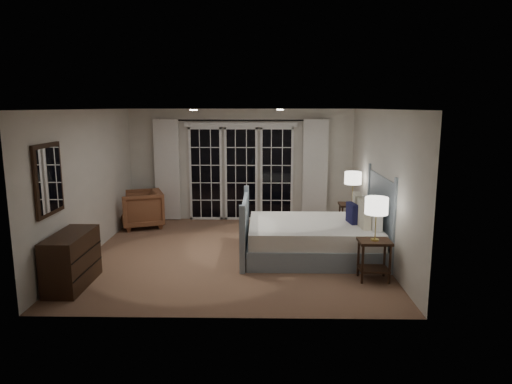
{
  "coord_description": "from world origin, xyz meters",
  "views": [
    {
      "loc": [
        0.52,
        -7.69,
        2.54
      ],
      "look_at": [
        0.37,
        0.27,
        1.05
      ],
      "focal_mm": 32.0,
      "sensor_mm": 36.0,
      "label": 1
    }
  ],
  "objects_px": {
    "bed": "(316,236)",
    "dresser": "(72,260)",
    "lamp_left": "(377,206)",
    "armchair": "(142,209)",
    "nightstand_left": "(374,254)",
    "lamp_right": "(353,178)",
    "nightstand_right": "(352,215)"
  },
  "relations": [
    {
      "from": "nightstand_right",
      "to": "dresser",
      "type": "bearing_deg",
      "value": -149.06
    },
    {
      "from": "bed",
      "to": "armchair",
      "type": "height_order",
      "value": "bed"
    },
    {
      "from": "nightstand_left",
      "to": "dresser",
      "type": "height_order",
      "value": "dresser"
    },
    {
      "from": "dresser",
      "to": "nightstand_left",
      "type": "bearing_deg",
      "value": 3.99
    },
    {
      "from": "armchair",
      "to": "nightstand_right",
      "type": "bearing_deg",
      "value": 61.86
    },
    {
      "from": "bed",
      "to": "lamp_left",
      "type": "bearing_deg",
      "value": -56.26
    },
    {
      "from": "lamp_right",
      "to": "nightstand_right",
      "type": "bearing_deg",
      "value": -90.0
    },
    {
      "from": "bed",
      "to": "dresser",
      "type": "xyz_separation_m",
      "value": [
        -3.64,
        -1.41,
        0.04
      ]
    },
    {
      "from": "nightstand_left",
      "to": "lamp_right",
      "type": "bearing_deg",
      "value": 87.24
    },
    {
      "from": "bed",
      "to": "nightstand_right",
      "type": "relative_size",
      "value": 3.66
    },
    {
      "from": "bed",
      "to": "armchair",
      "type": "distance_m",
      "value": 3.98
    },
    {
      "from": "armchair",
      "to": "lamp_right",
      "type": "bearing_deg",
      "value": 61.86
    },
    {
      "from": "bed",
      "to": "nightstand_left",
      "type": "height_order",
      "value": "bed"
    },
    {
      "from": "lamp_left",
      "to": "armchair",
      "type": "distance_m",
      "value": 5.24
    },
    {
      "from": "nightstand_right",
      "to": "armchair",
      "type": "distance_m",
      "value": 4.4
    },
    {
      "from": "lamp_right",
      "to": "armchair",
      "type": "relative_size",
      "value": 0.74
    },
    {
      "from": "nightstand_left",
      "to": "nightstand_right",
      "type": "relative_size",
      "value": 0.94
    },
    {
      "from": "lamp_right",
      "to": "lamp_left",
      "type": "bearing_deg",
      "value": -92.76
    },
    {
      "from": "armchair",
      "to": "dresser",
      "type": "height_order",
      "value": "armchair"
    },
    {
      "from": "bed",
      "to": "lamp_left",
      "type": "distance_m",
      "value": 1.54
    },
    {
      "from": "lamp_left",
      "to": "lamp_right",
      "type": "bearing_deg",
      "value": 87.24
    },
    {
      "from": "nightstand_left",
      "to": "bed",
      "type": "bearing_deg",
      "value": 123.74
    },
    {
      "from": "nightstand_left",
      "to": "armchair",
      "type": "relative_size",
      "value": 0.71
    },
    {
      "from": "nightstand_left",
      "to": "nightstand_right",
      "type": "xyz_separation_m",
      "value": [
        0.12,
        2.39,
        0.03
      ]
    },
    {
      "from": "lamp_left",
      "to": "dresser",
      "type": "bearing_deg",
      "value": -176.01
    },
    {
      "from": "bed",
      "to": "lamp_right",
      "type": "relative_size",
      "value": 3.75
    },
    {
      "from": "bed",
      "to": "lamp_left",
      "type": "height_order",
      "value": "bed"
    },
    {
      "from": "nightstand_left",
      "to": "dresser",
      "type": "bearing_deg",
      "value": -176.01
    },
    {
      "from": "nightstand_left",
      "to": "lamp_left",
      "type": "xyz_separation_m",
      "value": [
        0.0,
        0.0,
        0.73
      ]
    },
    {
      "from": "lamp_left",
      "to": "lamp_right",
      "type": "relative_size",
      "value": 1.01
    },
    {
      "from": "bed",
      "to": "armchair",
      "type": "xyz_separation_m",
      "value": [
        -3.51,
        1.88,
        0.05
      ]
    },
    {
      "from": "nightstand_left",
      "to": "dresser",
      "type": "xyz_separation_m",
      "value": [
        -4.38,
        -0.31,
        -0.01
      ]
    }
  ]
}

